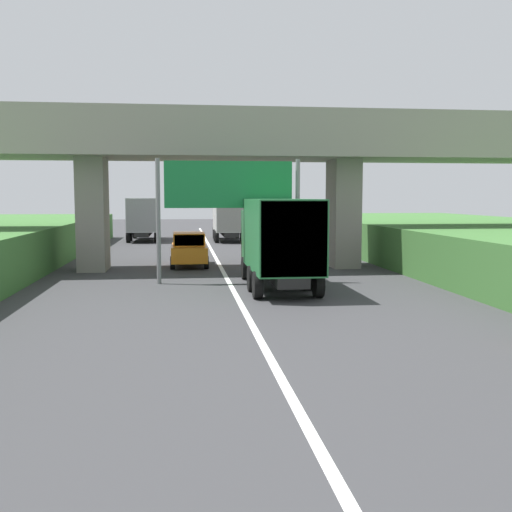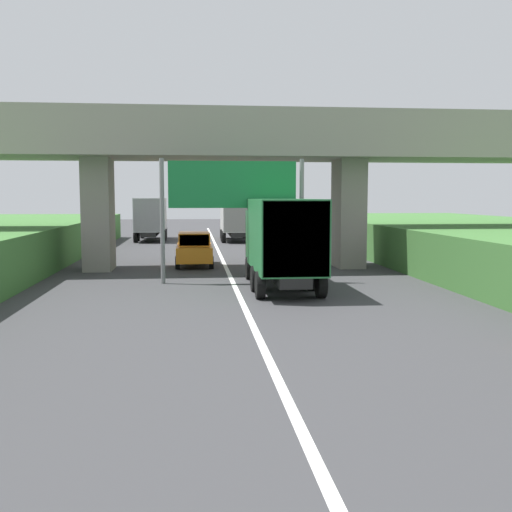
% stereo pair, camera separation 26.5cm
% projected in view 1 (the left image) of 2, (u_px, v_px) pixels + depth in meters
% --- Properties ---
extents(lane_centre_stripe, '(0.20, 90.93, 0.01)m').
position_uv_depth(lane_centre_stripe, '(232.00, 287.00, 23.59)').
color(lane_centre_stripe, white).
rests_on(lane_centre_stripe, ground).
extents(overpass_bridge, '(40.00, 4.80, 7.57)m').
position_uv_depth(overpass_bridge, '(221.00, 152.00, 29.33)').
color(overpass_bridge, gray).
rests_on(overpass_bridge, ground).
extents(overhead_highway_sign, '(5.88, 0.18, 5.07)m').
position_uv_depth(overhead_highway_sign, '(229.00, 192.00, 24.54)').
color(overhead_highway_sign, slate).
rests_on(overhead_highway_sign, ground).
extents(truck_green, '(2.44, 7.30, 3.44)m').
position_uv_depth(truck_green, '(278.00, 238.00, 23.11)').
color(truck_green, black).
rests_on(truck_green, ground).
extents(truck_yellow, '(2.44, 7.30, 3.44)m').
position_uv_depth(truck_yellow, '(228.00, 217.00, 48.74)').
color(truck_yellow, black).
rests_on(truck_yellow, ground).
extents(truck_silver, '(2.44, 7.30, 3.44)m').
position_uv_depth(truck_silver, '(144.00, 217.00, 48.90)').
color(truck_silver, black).
rests_on(truck_silver, ground).
extents(car_orange, '(1.86, 4.10, 1.72)m').
position_uv_depth(car_orange, '(189.00, 250.00, 30.71)').
color(car_orange, orange).
rests_on(car_orange, ground).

